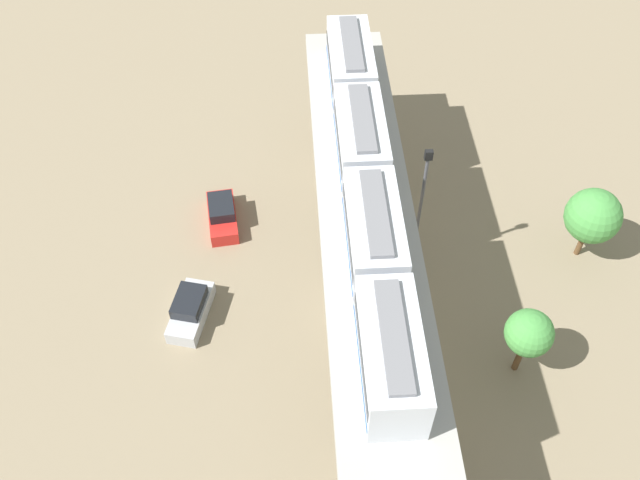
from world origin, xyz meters
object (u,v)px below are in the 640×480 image
(tree_near_viaduct, at_px, (529,333))
(signal_post, at_px, (420,208))
(train, at_px, (367,184))
(parked_car_silver, at_px, (190,309))
(tree_mid_lot, at_px, (593,216))
(parked_car_red, at_px, (222,215))

(tree_near_viaduct, bearing_deg, signal_post, 122.69)
(train, xyz_separation_m, parked_car_silver, (-10.38, -1.89, -8.20))
(tree_mid_lot, bearing_deg, signal_post, -177.47)
(train, bearing_deg, signal_post, 19.47)
(tree_mid_lot, height_order, signal_post, signal_post)
(parked_car_red, bearing_deg, tree_near_viaduct, -42.10)
(parked_car_red, bearing_deg, tree_mid_lot, -16.48)
(parked_car_silver, height_order, tree_near_viaduct, tree_near_viaduct)
(train, distance_m, signal_post, 4.97)
(parked_car_red, bearing_deg, signal_post, -26.89)
(parked_car_red, bearing_deg, train, -39.66)
(parked_car_silver, xyz_separation_m, signal_post, (13.78, 3.09, 4.78))
(parked_car_red, relative_size, tree_mid_lot, 0.82)
(tree_mid_lot, bearing_deg, parked_car_silver, -171.78)
(train, xyz_separation_m, signal_post, (3.40, 1.20, -3.41))
(tree_mid_lot, distance_m, signal_post, 11.13)
(parked_car_silver, relative_size, tree_near_viaduct, 0.90)
(parked_car_red, height_order, tree_mid_lot, tree_mid_lot)
(parked_car_red, height_order, tree_near_viaduct, tree_near_viaduct)
(tree_near_viaduct, bearing_deg, train, 142.16)
(parked_car_silver, bearing_deg, signal_post, 26.82)
(parked_car_red, relative_size, tree_near_viaduct, 0.87)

